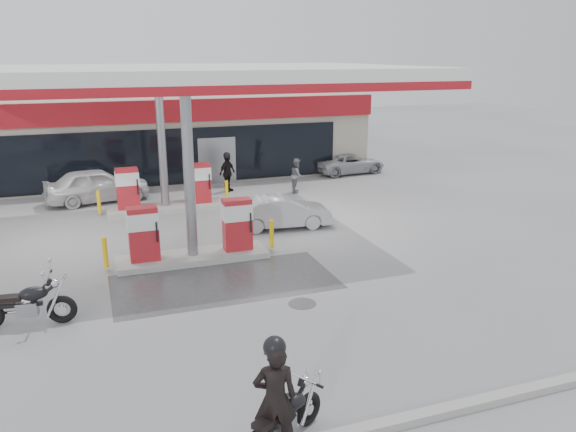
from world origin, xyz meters
The scene contains 15 objects.
ground centered at (0.00, 0.00, 0.00)m, with size 90.00×90.00×0.00m, color gray.
wet_patch centered at (0.50, 0.00, 0.00)m, with size 6.00×3.00×0.00m, color #4C4C4F.
drain_cover centered at (2.00, -2.00, 0.00)m, with size 0.70×0.70×0.01m, color #38383A.
store_building centered at (0.01, 15.94, 2.01)m, with size 22.00×8.22×4.00m.
canopy centered at (0.00, 5.00, 5.27)m, with size 16.00×10.02×5.51m.
pump_island_near centered at (0.00, 2.00, 0.71)m, with size 5.14×1.30×1.78m.
pump_island_far centered at (0.00, 8.00, 0.71)m, with size 5.14×1.30×1.78m.
main_motorcycle centered at (-0.16, -6.77, 0.45)m, with size 1.75×1.14×1.01m.
biker_main centered at (-0.33, -6.88, 0.93)m, with size 0.68×0.45×1.87m, color black.
parked_motorcycle centered at (-4.32, -1.00, 0.51)m, with size 2.23×0.86×1.15m.
sedan_white centered at (-2.49, 10.20, 0.72)m, with size 1.70×4.22×1.44m, color silver.
attendant centered at (5.97, 9.00, 0.77)m, with size 0.75×0.58×1.54m, color slate.
hatchback_silver centered at (3.61, 4.20, 0.57)m, with size 1.21×3.47×1.14m, color #AEB1B7.
parked_car_right centered at (10.00, 12.00, 0.52)m, with size 1.72×3.74×1.04m, color #B0B3B8.
biker_walking centered at (3.07, 10.20, 0.84)m, with size 0.99×0.41×1.69m, color black.
Camera 1 is at (-2.63, -13.96, 6.02)m, focal length 35.00 mm.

